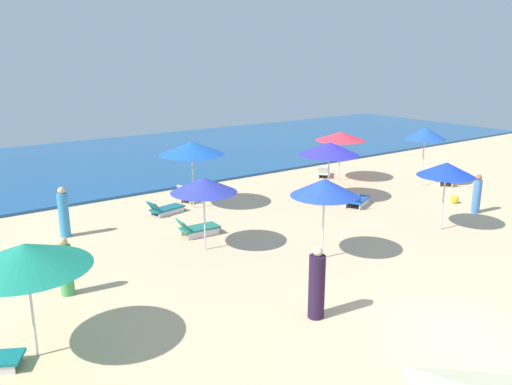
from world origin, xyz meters
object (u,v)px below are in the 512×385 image
(lounge_chair_6_0, at_px, (165,209))
(beachgoer_4, at_px, (64,213))
(umbrella_7, at_px, (25,256))
(beachgoer_0, at_px, (66,268))
(lounge_chair_8_0, at_px, (446,179))
(umbrella_4, at_px, (324,187))
(lounge_chair_2_0, at_px, (197,228))
(umbrella_0, at_px, (340,136))
(lounge_chair_5_0, at_px, (357,200))
(umbrella_6, at_px, (192,148))
(lounge_chair_6_1, at_px, (192,195))
(umbrella_2, at_px, (204,185))
(beachgoer_3, at_px, (317,285))
(beach_ball_0, at_px, (455,199))
(umbrella_1, at_px, (446,169))
(umbrella_8, at_px, (425,133))
(lounge_chair_0_0, at_px, (324,172))
(umbrella_5, at_px, (329,149))

(lounge_chair_6_0, xyz_separation_m, beachgoer_4, (-3.78, -0.31, 0.58))
(umbrella_7, bearing_deg, beachgoer_0, 61.28)
(lounge_chair_8_0, relative_size, beachgoer_0, 0.89)
(umbrella_4, bearing_deg, lounge_chair_2_0, 117.57)
(umbrella_0, relative_size, lounge_chair_5_0, 1.50)
(umbrella_6, xyz_separation_m, lounge_chair_8_0, (11.21, -3.58, -2.11))
(lounge_chair_5_0, xyz_separation_m, beachgoer_4, (-10.37, 3.21, 0.53))
(lounge_chair_5_0, xyz_separation_m, beachgoer_0, (-11.59, -1.15, 0.44))
(umbrella_6, distance_m, lounge_chair_6_1, 2.34)
(lounge_chair_2_0, relative_size, umbrella_7, 0.57)
(lounge_chair_6_1, height_order, umbrella_7, umbrella_7)
(beachgoer_4, bearing_deg, umbrella_2, -167.28)
(lounge_chair_8_0, xyz_separation_m, beachgoer_4, (-16.24, 3.22, 0.52))
(lounge_chair_8_0, height_order, beachgoer_3, beachgoer_3)
(beach_ball_0, bearing_deg, lounge_chair_6_1, 142.55)
(lounge_chair_2_0, bearing_deg, beachgoer_4, 58.52)
(lounge_chair_5_0, relative_size, umbrella_6, 0.60)
(umbrella_6, bearing_deg, lounge_chair_5_0, -33.83)
(umbrella_1, xyz_separation_m, beachgoer_0, (-11.89, 2.50, -1.42))
(umbrella_4, xyz_separation_m, umbrella_6, (-0.56, 6.72, 0.22))
(umbrella_1, distance_m, lounge_chair_2_0, 8.55)
(lounge_chair_8_0, height_order, beach_ball_0, lounge_chair_8_0)
(lounge_chair_6_1, bearing_deg, umbrella_6, 129.59)
(umbrella_7, bearing_deg, umbrella_8, 13.12)
(umbrella_0, bearing_deg, lounge_chair_5_0, -125.54)
(umbrella_0, bearing_deg, beachgoer_4, -178.64)
(umbrella_8, bearing_deg, lounge_chair_0_0, 121.10)
(lounge_chair_2_0, xyz_separation_m, umbrella_6, (1.46, 2.86, 2.13))
(umbrella_0, height_order, umbrella_8, umbrella_8)
(umbrella_0, bearing_deg, lounge_chair_0_0, 91.46)
(lounge_chair_5_0, distance_m, lounge_chair_8_0, 5.87)
(lounge_chair_0_0, relative_size, lounge_chair_2_0, 0.95)
(umbrella_6, relative_size, beachgoer_0, 1.74)
(umbrella_5, distance_m, lounge_chair_6_0, 6.94)
(umbrella_0, height_order, umbrella_4, umbrella_4)
(lounge_chair_2_0, bearing_deg, umbrella_1, -118.16)
(beachgoer_4, bearing_deg, beach_ball_0, -137.93)
(lounge_chair_0_0, bearing_deg, lounge_chair_8_0, 173.20)
(umbrella_6, relative_size, beach_ball_0, 8.51)
(lounge_chair_0_0, relative_size, beachgoer_3, 0.78)
(lounge_chair_5_0, height_order, beachgoer_0, beachgoer_0)
(umbrella_7, bearing_deg, umbrella_4, 2.94)
(umbrella_4, relative_size, lounge_chair_5_0, 1.54)
(umbrella_6, height_order, umbrella_8, umbrella_8)
(lounge_chair_6_0, xyz_separation_m, umbrella_8, (11.44, -2.94, 2.21))
(umbrella_2, relative_size, umbrella_7, 0.93)
(umbrella_2, distance_m, umbrella_6, 4.53)
(lounge_chair_5_0, bearing_deg, umbrella_2, 68.74)
(lounge_chair_0_0, xyz_separation_m, beachgoer_0, (-14.08, -5.64, 0.47))
(umbrella_6, relative_size, lounge_chair_6_0, 1.76)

